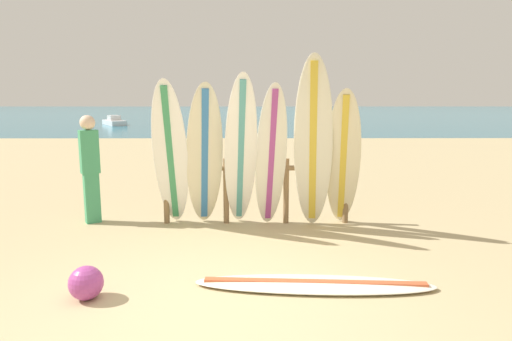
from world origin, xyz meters
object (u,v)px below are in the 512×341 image
at_px(surfboard_leaning_far_left, 170,156).
at_px(surfboard_leaning_center, 271,157).
at_px(surfboard_rack, 256,183).
at_px(surfboard_leaning_left, 205,156).
at_px(surfboard_leaning_right, 343,159).
at_px(surfboard_leaning_center_left, 241,154).
at_px(beach_ball, 86,283).
at_px(small_boat_offshore, 114,122).
at_px(beachgoer_standing, 90,164).
at_px(surfboard_leaning_center_right, 313,144).
at_px(surfboard_lying_on_sand, 315,284).

bearing_deg(surfboard_leaning_far_left, surfboard_leaning_center, 2.12).
xyz_separation_m(surfboard_rack, surfboard_leaning_left, (-0.79, -0.25, 0.46)).
bearing_deg(surfboard_leaning_right, surfboard_leaning_far_left, -179.01).
relative_size(surfboard_leaning_left, surfboard_leaning_right, 1.04).
bearing_deg(surfboard_leaning_center_left, beach_ball, -122.89).
height_order(surfboard_leaning_far_left, beach_ball, surfboard_leaning_far_left).
bearing_deg(small_boat_offshore, beachgoer_standing, -73.43).
distance_m(surfboard_leaning_left, surfboard_leaning_center_right, 1.65).
height_order(surfboard_leaning_center, beach_ball, surfboard_leaning_center).
relative_size(surfboard_leaning_center_right, surfboard_leaning_right, 1.22).
distance_m(surfboard_leaning_center_left, surfboard_leaning_center, 0.48).
xyz_separation_m(surfboard_lying_on_sand, small_boat_offshore, (-10.89, 28.20, 0.22)).
xyz_separation_m(surfboard_leaning_left, surfboard_leaning_right, (2.10, -0.03, -0.04)).
height_order(surfboard_rack, beachgoer_standing, beachgoer_standing).
xyz_separation_m(surfboard_leaning_right, beach_ball, (-3.04, -2.44, -0.90)).
xyz_separation_m(surfboard_leaning_center, beachgoer_standing, (-2.87, 0.31, -0.16)).
bearing_deg(surfboard_leaning_center, surfboard_leaning_right, -0.58).
relative_size(surfboard_leaning_center, small_boat_offshore, 0.73).
height_order(surfboard_leaning_far_left, surfboard_lying_on_sand, surfboard_leaning_far_left).
distance_m(surfboard_rack, surfboard_leaning_center_left, 0.71).
xyz_separation_m(surfboard_leaning_right, beachgoer_standing, (-3.96, 0.33, -0.12)).
bearing_deg(surfboard_leaning_left, surfboard_leaning_center_right, -3.92).
bearing_deg(small_boat_offshore, surfboard_rack, -68.22).
relative_size(surfboard_leaning_center_left, small_boat_offshore, 0.77).
xyz_separation_m(surfboard_rack, surfboard_leaning_center_left, (-0.23, -0.42, 0.52)).
distance_m(surfboard_leaning_far_left, surfboard_leaning_center_left, 1.06).
bearing_deg(surfboard_leaning_center_right, small_boat_offshore, 113.10).
relative_size(surfboard_leaning_center, beach_ball, 6.50).
relative_size(surfboard_rack, surfboard_leaning_far_left, 1.31).
bearing_deg(surfboard_leaning_right, beach_ball, -141.21).
xyz_separation_m(surfboard_rack, surfboard_leaning_right, (1.32, -0.28, 0.41)).
height_order(surfboard_leaning_right, surfboard_lying_on_sand, surfboard_leaning_right).
bearing_deg(surfboard_leaning_center, surfboard_leaning_left, 178.87).
height_order(surfboard_leaning_center_right, small_boat_offshore, surfboard_leaning_center_right).
relative_size(surfboard_leaning_far_left, small_boat_offshore, 0.74).
bearing_deg(beachgoer_standing, surfboard_leaning_center_right, -6.64).
relative_size(surfboard_leaning_far_left, surfboard_leaning_right, 1.06).
height_order(surfboard_rack, surfboard_leaning_center_right, surfboard_leaning_center_right).
bearing_deg(surfboard_leaning_left, small_boat_offshore, 110.08).
bearing_deg(small_boat_offshore, surfboard_leaning_left, -69.92).
bearing_deg(surfboard_lying_on_sand, surfboard_leaning_left, 122.20).
bearing_deg(surfboard_leaning_center_left, small_boat_offshore, 111.02).
bearing_deg(surfboard_rack, surfboard_lying_on_sand, -76.15).
relative_size(surfboard_rack, surfboard_lying_on_sand, 1.15).
relative_size(surfboard_leaning_far_left, beach_ball, 6.64).
bearing_deg(small_boat_offshore, surfboard_leaning_center_right, -66.90).
height_order(surfboard_leaning_far_left, surfboard_leaning_right, surfboard_leaning_far_left).
bearing_deg(beachgoer_standing, surfboard_rack, -0.89).
xyz_separation_m(surfboard_leaning_far_left, surfboard_lying_on_sand, (1.90, -2.14, -1.10)).
bearing_deg(small_boat_offshore, surfboard_leaning_center, -68.00).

